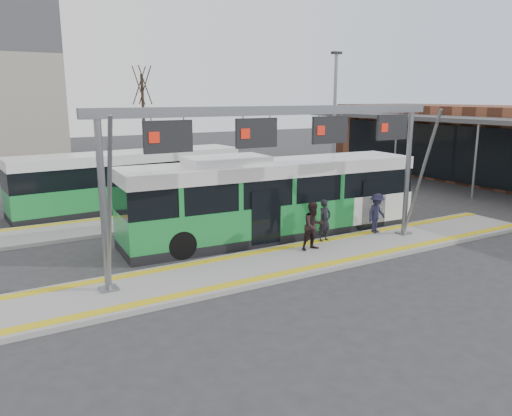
{
  "coord_description": "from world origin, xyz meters",
  "views": [
    {
      "loc": [
        -9.7,
        -13.66,
        5.66
      ],
      "look_at": [
        0.06,
        3.0,
        1.32
      ],
      "focal_mm": 35.0,
      "sensor_mm": 36.0,
      "label": 1
    }
  ],
  "objects_px": {
    "passenger_c": "(377,213)",
    "gantry": "(287,138)",
    "passenger_a": "(325,220)",
    "passenger_b": "(313,226)",
    "hero_bus": "(273,199)"
  },
  "relations": [
    {
      "from": "passenger_c",
      "to": "gantry",
      "type": "bearing_deg",
      "value": 175.61
    },
    {
      "from": "passenger_a",
      "to": "passenger_b",
      "type": "xyz_separation_m",
      "value": [
        -1.04,
        -0.66,
        0.07
      ]
    },
    {
      "from": "passenger_b",
      "to": "passenger_c",
      "type": "xyz_separation_m",
      "value": [
        3.65,
        0.57,
        -0.07
      ]
    },
    {
      "from": "passenger_a",
      "to": "passenger_b",
      "type": "bearing_deg",
      "value": -158.06
    },
    {
      "from": "passenger_b",
      "to": "gantry",
      "type": "bearing_deg",
      "value": -173.35
    },
    {
      "from": "passenger_b",
      "to": "hero_bus",
      "type": "bearing_deg",
      "value": 89.35
    },
    {
      "from": "passenger_b",
      "to": "passenger_c",
      "type": "distance_m",
      "value": 3.7
    },
    {
      "from": "hero_bus",
      "to": "passenger_a",
      "type": "bearing_deg",
      "value": -59.57
    },
    {
      "from": "gantry",
      "to": "hero_bus",
      "type": "relative_size",
      "value": 1.04
    },
    {
      "from": "gantry",
      "to": "passenger_c",
      "type": "relative_size",
      "value": 7.93
    },
    {
      "from": "gantry",
      "to": "passenger_a",
      "type": "bearing_deg",
      "value": 19.64
    },
    {
      "from": "gantry",
      "to": "passenger_c",
      "type": "height_order",
      "value": "gantry"
    },
    {
      "from": "gantry",
      "to": "passenger_a",
      "type": "distance_m",
      "value": 4.17
    },
    {
      "from": "passenger_a",
      "to": "gantry",
      "type": "bearing_deg",
      "value": -170.95
    },
    {
      "from": "hero_bus",
      "to": "passenger_a",
      "type": "xyz_separation_m",
      "value": [
        1.06,
        -2.09,
        -0.59
      ]
    }
  ]
}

